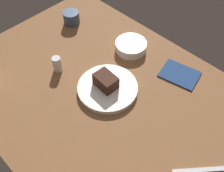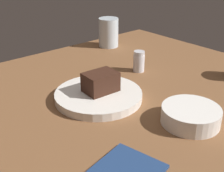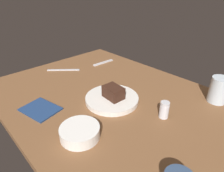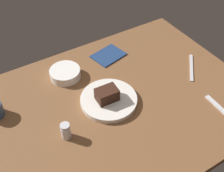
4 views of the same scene
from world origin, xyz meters
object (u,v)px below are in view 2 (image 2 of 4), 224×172
(water_glass, at_px, (109,32))
(side_bowl, at_px, (191,115))
(salt_shaker, at_px, (139,61))
(chocolate_cake_slice, at_px, (101,82))
(dessert_plate, at_px, (98,96))

(water_glass, bearing_deg, side_bowl, -112.01)
(salt_shaker, relative_size, water_glass, 0.60)
(chocolate_cake_slice, xyz_separation_m, salt_shaker, (0.21, 0.07, -0.01))
(chocolate_cake_slice, height_order, side_bowl, chocolate_cake_slice)
(dessert_plate, height_order, chocolate_cake_slice, chocolate_cake_slice)
(chocolate_cake_slice, xyz_separation_m, side_bowl, (0.08, -0.23, -0.03))
(dessert_plate, distance_m, side_bowl, 0.25)
(dessert_plate, distance_m, salt_shaker, 0.23)
(water_glass, xyz_separation_m, side_bowl, (-0.23, -0.57, -0.04))
(side_bowl, bearing_deg, dessert_plate, 111.04)
(salt_shaker, relative_size, side_bowl, 0.50)
(salt_shaker, xyz_separation_m, side_bowl, (-0.13, -0.30, -0.01))
(salt_shaker, bearing_deg, dessert_plate, -162.97)
(side_bowl, bearing_deg, salt_shaker, 66.07)
(dessert_plate, distance_m, water_glass, 0.46)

